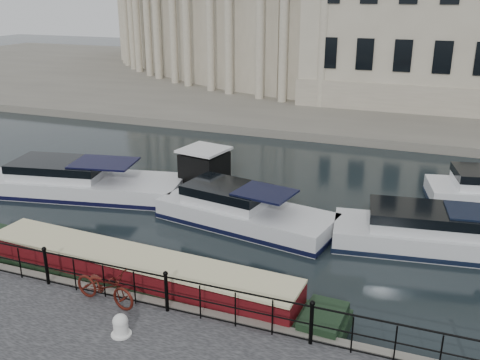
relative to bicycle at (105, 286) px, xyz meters
name	(u,v)px	position (x,y,z in m)	size (l,w,h in m)	color
ground_plane	(202,288)	(1.79, 2.52, -1.09)	(160.00, 160.00, 0.00)	black
far_bank	(374,85)	(1.79, 41.52, -0.81)	(120.00, 42.00, 0.55)	#6B665B
railing	(166,290)	(1.79, 0.27, 0.11)	(24.14, 0.14, 1.22)	black
civic_building	(361,13)	(0.79, 37.23, 5.95)	(53.55, 31.84, 16.85)	#ADA38C
bicycle	(105,286)	(0.00, 0.00, 0.00)	(0.71, 2.04, 1.07)	#48130C
mooring_bollard	(121,325)	(1.21, -1.10, -0.26)	(0.53, 0.53, 0.59)	silver
narrowboat	(136,279)	(-0.07, 1.70, -0.72)	(13.20, 2.44, 1.49)	black
harbour_hut	(205,173)	(-1.64, 10.25, -0.13)	(2.98, 2.63, 2.16)	#6B665B
cabin_cruisers	(286,206)	(2.58, 9.09, -0.72)	(26.44, 9.92, 1.99)	silver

